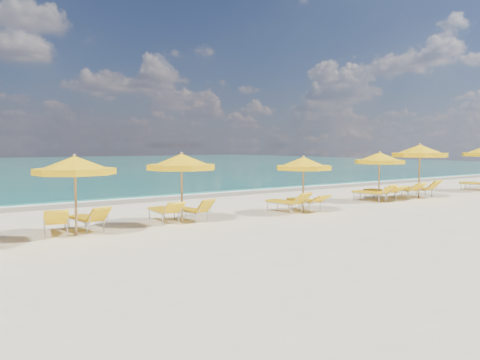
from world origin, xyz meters
TOP-DOWN VIEW (x-y plane):
  - ground_plane at (0.00, 0.00)m, footprint 120.00×120.00m
  - ocean at (0.00, 48.00)m, footprint 120.00×80.00m
  - wet_sand_band at (0.00, 7.40)m, footprint 120.00×2.60m
  - foam_line at (0.00, 8.20)m, footprint 120.00×1.20m
  - whitecap_near at (-6.00, 17.00)m, footprint 14.00×0.36m
  - whitecap_far at (8.00, 24.00)m, footprint 18.00×0.30m
  - umbrella_2 at (-6.48, 0.25)m, footprint 2.75×2.75m
  - umbrella_3 at (-3.04, 0.45)m, footprint 2.73×2.73m
  - umbrella_4 at (1.75, -0.12)m, footprint 2.55×2.55m
  - umbrella_5 at (7.02, 0.59)m, footprint 2.82×2.82m
  - umbrella_6 at (9.60, 0.30)m, footprint 2.66×2.66m
  - lounger_2_left at (-6.91, 0.81)m, footprint 1.01×2.01m
  - lounger_2_right at (-6.02, 0.82)m, footprint 0.86×1.79m
  - lounger_3_left at (-3.43, 1.00)m, footprint 0.73×1.88m
  - lounger_3_right at (-2.57, 0.70)m, footprint 0.86×1.69m
  - lounger_4_left at (1.30, 0.38)m, footprint 0.87×1.90m
  - lounger_4_right at (2.28, 0.35)m, footprint 0.66×1.93m
  - lounger_5_left at (6.67, 0.77)m, footprint 0.93×2.00m
  - lounger_5_right at (7.53, 0.85)m, footprint 0.81×2.11m
  - lounger_6_left at (9.10, 0.87)m, footprint 0.86×2.10m
  - lounger_6_right at (10.08, 0.69)m, footprint 0.73×1.96m
  - lounger_7_left at (15.50, 0.68)m, footprint 0.98×2.03m
  - lounger_7_right at (16.31, 0.94)m, footprint 0.79×1.74m

SIDE VIEW (x-z plane):
  - ground_plane at x=0.00m, z-range 0.00..0.00m
  - ocean at x=0.00m, z-range -0.15..0.15m
  - wet_sand_band at x=0.00m, z-range -0.01..0.01m
  - foam_line at x=0.00m, z-range -0.01..0.01m
  - whitecap_near at x=-6.00m, z-range -0.03..0.03m
  - whitecap_far at x=8.00m, z-range -0.03..0.03m
  - lounger_7_right at x=16.31m, z-range -0.13..0.53m
  - lounger_3_right at x=-2.57m, z-range -0.19..0.61m
  - lounger_2_right at x=-6.02m, z-range -0.19..0.62m
  - lounger_3_left at x=-3.43m, z-range -0.16..0.61m
  - lounger_4_right at x=2.28m, z-range -0.13..0.58m
  - lounger_4_left at x=1.30m, z-range -0.19..0.65m
  - lounger_5_left at x=6.67m, z-range -0.18..0.66m
  - lounger_2_left at x=-6.91m, z-range -0.18..0.66m
  - lounger_5_right at x=7.53m, z-range -0.13..0.62m
  - lounger_6_right at x=10.08m, z-range -0.21..0.69m
  - lounger_6_left at x=9.10m, z-range -0.17..0.65m
  - lounger_7_left at x=15.50m, z-range -0.21..0.70m
  - umbrella_4 at x=1.75m, z-range 0.75..2.89m
  - umbrella_5 at x=7.02m, z-range 0.80..3.05m
  - umbrella_2 at x=-6.48m, z-range 0.80..3.08m
  - umbrella_3 at x=-3.04m, z-range 0.81..3.11m
  - umbrella_6 at x=9.60m, z-range 0.92..3.54m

